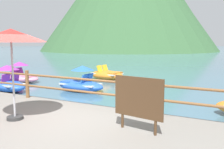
% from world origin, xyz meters
% --- Properties ---
extents(ground_plane, '(200.00, 200.00, 0.00)m').
position_xyz_m(ground_plane, '(0.00, 40.00, 0.00)').
color(ground_plane, '#477084').
extents(dock_railing, '(23.92, 0.12, 0.95)m').
position_xyz_m(dock_railing, '(-0.00, 1.55, 0.98)').
color(dock_railing, brown).
rests_on(dock_railing, promenade_dock).
extents(sign_board, '(1.17, 0.22, 1.19)m').
position_xyz_m(sign_board, '(2.25, 0.26, 1.13)').
color(sign_board, silver).
rests_on(sign_board, promenade_dock).
extents(beach_umbrella, '(1.70, 1.70, 2.24)m').
position_xyz_m(beach_umbrella, '(-0.79, -0.39, 2.45)').
color(beach_umbrella, '#B2B2B7').
rests_on(beach_umbrella, promenade_dock).
extents(pedal_boat_0, '(2.42, 1.66, 0.89)m').
position_xyz_m(pedal_boat_0, '(-3.20, 8.74, 0.30)').
color(pedal_boat_0, orange).
rests_on(pedal_boat_0, ground).
extents(pedal_boat_1, '(2.47, 1.17, 1.18)m').
position_xyz_m(pedal_boat_1, '(-7.21, 5.68, 0.36)').
color(pedal_boat_1, pink).
rests_on(pedal_boat_1, ground).
extents(pedal_boat_2, '(2.71, 1.58, 1.25)m').
position_xyz_m(pedal_boat_2, '(-5.69, 3.39, 0.40)').
color(pedal_boat_2, blue).
rests_on(pedal_boat_2, ground).
extents(pedal_boat_3, '(2.41, 1.18, 1.22)m').
position_xyz_m(pedal_boat_3, '(-2.58, 5.03, 0.39)').
color(pedal_boat_3, blue).
rests_on(pedal_boat_3, ground).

